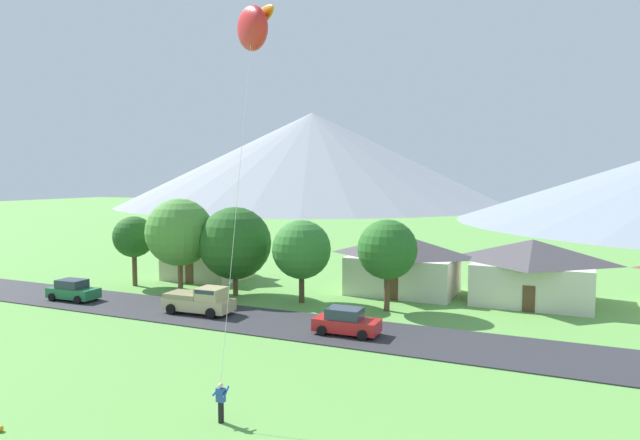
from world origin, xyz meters
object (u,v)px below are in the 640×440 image
Objects in this scene: house_leftmost at (403,263)px; kite_flyer_with_kite at (253,32)px; tree_right_of_center at (180,232)px; pickup_truck_sand_west_side at (200,300)px; tree_left_of_center at (235,243)px; parked_car_green_west_end at (73,290)px; tree_near_right at (387,250)px; soccer_ball at (0,429)px; house_right_center at (208,252)px; tree_center at (134,237)px; house_left_center at (532,269)px; tree_near_left at (302,250)px; parked_car_red_mid_east at (346,322)px.

house_leftmost is 0.52× the size of kite_flyer_with_kite.
tree_right_of_center is 8.92m from pickup_truck_sand_west_side.
parked_car_green_west_end is (-10.98, -7.18, -3.64)m from tree_left_of_center.
soccer_ball is at bearing -107.85° from tree_near_right.
tree_left_of_center reaches higher than house_right_center.
parked_car_green_west_end is 24.30m from soccer_ball.
tree_near_right is 14.38m from pickup_truck_sand_west_side.
tree_center is at bearing -124.51° from house_right_center.
tree_left_of_center is (-23.22, -7.92, 1.87)m from house_left_center.
kite_flyer_with_kite is (15.86, -14.01, 11.88)m from tree_right_of_center.
tree_left_of_center reaches higher than pickup_truck_sand_west_side.
house_left_center reaches higher than parked_car_green_west_end.
parked_car_green_west_end is at bearing -90.72° from tree_center.
tree_center is (-17.21, -0.15, 0.25)m from tree_near_left.
pickup_truck_sand_west_side is at bearing -79.78° from tree_left_of_center.
kite_flyer_with_kite is (18.04, -21.09, 14.63)m from house_right_center.
house_leftmost reaches higher than house_right_center.
parked_car_red_mid_east is at bearing -93.64° from tree_near_right.
pickup_truck_sand_west_side is at bearing -151.44° from tree_near_right.
tree_center is 29.66m from kite_flyer_with_kite.
soccer_ball is (-5.93, -9.81, -17.13)m from kite_flyer_with_kite.
tree_center is 0.93× the size of tree_near_right.
tree_near_right is at bearing 86.36° from parked_car_red_mid_east.
tree_near_right is at bearing 16.58° from parked_car_green_west_end.
house_leftmost is at bearing 3.44° from house_right_center.
kite_flyer_with_kite reaches higher than house_left_center.
tree_near_right reaches higher than tree_near_left.
kite_flyer_with_kite is (4.86, -15.36, 12.94)m from tree_near_left.
tree_near_right is at bearing -141.39° from house_left_center.
parked_car_red_mid_east is (6.63, -7.10, -3.44)m from tree_near_left.
tree_near_right is 28.96× the size of soccer_ball.
tree_left_of_center is 0.92× the size of tree_right_of_center.
tree_left_of_center is at bearing -161.16° from house_left_center.
tree_left_of_center is 1.44× the size of pickup_truck_sand_west_side.
house_right_center is 0.42× the size of kite_flyer_with_kite.
parked_car_green_west_end is at bearing -146.84° from tree_left_of_center.
parked_car_red_mid_east is (19.80, -12.83, -1.75)m from house_right_center.
tree_right_of_center reaches higher than tree_center.
tree_near_right is 0.37× the size of kite_flyer_with_kite.
tree_center reaches higher than parked_car_green_west_end.
tree_left_of_center reaches higher than soccer_ball.
house_left_center is at bearing 5.91° from house_leftmost.
tree_right_of_center is 9.65m from parked_car_green_west_end.
house_right_center is at bearing 111.40° from soccer_ball.
tree_near_right is at bearing -84.70° from house_leftmost.
tree_center reaches higher than house_left_center.
kite_flyer_with_kite reaches higher than house_leftmost.
house_right_center is at bearing -176.56° from house_leftmost.
parked_car_green_west_end is at bearing -177.14° from pickup_truck_sand_west_side.
tree_near_left reaches higher than parked_car_red_mid_east.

